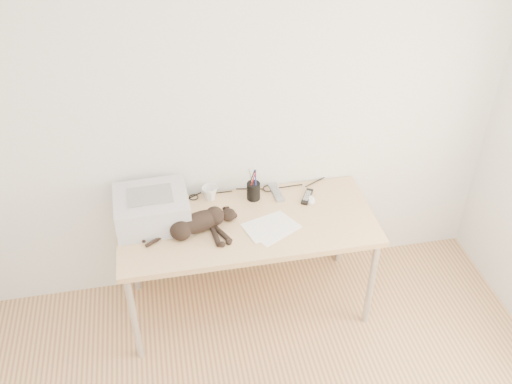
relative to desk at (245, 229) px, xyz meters
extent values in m
plane|color=silver|center=(0.00, 0.27, 0.69)|extent=(3.50, 0.00, 3.50)
cube|color=tan|center=(0.00, -0.09, 0.11)|extent=(1.60, 0.70, 0.04)
cylinder|color=#B2B2B5|center=(-0.75, -0.39, -0.26)|extent=(0.04, 0.04, 0.70)
cylinder|color=#B2B2B5|center=(0.75, -0.39, -0.26)|extent=(0.04, 0.04, 0.70)
cylinder|color=#B2B2B5|center=(-0.75, 0.21, -0.26)|extent=(0.04, 0.04, 0.70)
cylinder|color=#B2B2B5|center=(0.75, 0.21, -0.26)|extent=(0.04, 0.04, 0.70)
cube|color=tan|center=(0.00, 0.24, -0.21)|extent=(1.48, 0.02, 0.60)
cube|color=#B3B3B9|center=(-0.57, 0.03, 0.23)|extent=(0.45, 0.39, 0.20)
cube|color=black|center=(-0.57, 0.03, 0.24)|extent=(0.38, 0.03, 0.12)
cube|color=gray|center=(-0.57, 0.03, 0.34)|extent=(0.27, 0.20, 0.01)
cube|color=white|center=(0.15, -0.18, 0.14)|extent=(0.35, 0.32, 0.00)
cube|color=white|center=(0.12, -0.16, 0.14)|extent=(0.34, 0.28, 0.00)
ellipsoid|color=black|center=(-0.30, -0.10, 0.20)|extent=(0.33, 0.22, 0.13)
sphere|color=black|center=(-0.41, -0.15, 0.19)|extent=(0.13, 0.13, 0.13)
ellipsoid|color=black|center=(-0.11, -0.05, 0.18)|extent=(0.11, 0.11, 0.08)
cone|color=black|center=(-0.13, -0.01, 0.21)|extent=(0.04, 0.05, 0.04)
cone|color=black|center=(-0.10, -0.01, 0.21)|extent=(0.04, 0.05, 0.04)
cylinder|color=black|center=(-0.21, -0.20, 0.15)|extent=(0.09, 0.18, 0.03)
cylinder|color=black|center=(-0.17, -0.18, 0.15)|extent=(0.09, 0.18, 0.03)
cylinder|color=black|center=(-0.54, -0.15, 0.15)|extent=(0.19, 0.08, 0.02)
imported|color=white|center=(-0.19, 0.19, 0.18)|extent=(0.14, 0.14, 0.09)
cylinder|color=black|center=(0.08, 0.15, 0.19)|extent=(0.09, 0.09, 0.12)
cylinder|color=#990C0C|center=(0.07, 0.15, 0.28)|extent=(0.01, 0.01, 0.16)
cylinder|color=navy|center=(0.10, 0.16, 0.28)|extent=(0.01, 0.01, 0.16)
cylinder|color=black|center=(0.08, 0.13, 0.28)|extent=(0.01, 0.01, 0.16)
cube|color=gray|center=(0.24, 0.16, 0.14)|extent=(0.07, 0.20, 0.02)
cube|color=black|center=(0.43, 0.08, 0.14)|extent=(0.12, 0.16, 0.02)
ellipsoid|color=white|center=(0.45, 0.05, 0.15)|extent=(0.06, 0.10, 0.03)
camera|label=1|loc=(-0.47, -2.77, 2.40)|focal=40.00mm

